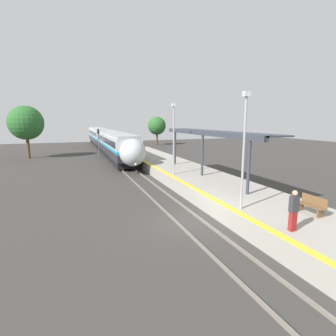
{
  "coord_description": "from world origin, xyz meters",
  "views": [
    {
      "loc": [
        -5.86,
        -12.63,
        5.56
      ],
      "look_at": [
        0.56,
        4.76,
        2.2
      ],
      "focal_mm": 28.0,
      "sensor_mm": 36.0,
      "label": 1
    }
  ],
  "objects": [
    {
      "name": "background_tree_left",
      "position": [
        -11.92,
        30.88,
        5.23
      ],
      "size": [
        4.95,
        4.95,
        7.72
      ],
      "color": "brown",
      "rests_on": "ground_plane"
    },
    {
      "name": "background_tree_right",
      "position": [
        12.67,
        44.9,
        4.38
      ],
      "size": [
        4.08,
        4.08,
        6.44
      ],
      "color": "brown",
      "rests_on": "ground_plane"
    },
    {
      "name": "platform_bench",
      "position": [
        5.07,
        -3.5,
        1.48
      ],
      "size": [
        0.44,
        1.45,
        0.89
      ],
      "color": "brown",
      "rests_on": "platform_right"
    },
    {
      "name": "rail_left",
      "position": [
        -0.72,
        0.0,
        0.07
      ],
      "size": [
        0.08,
        90.0,
        0.15
      ],
      "primitive_type": "cube",
      "color": "slate",
      "rests_on": "ground_plane"
    },
    {
      "name": "person_waiting",
      "position": [
        2.57,
        -4.75,
        1.93
      ],
      "size": [
        0.36,
        0.23,
        1.74
      ],
      "color": "maroon",
      "rests_on": "platform_right"
    },
    {
      "name": "lamppost_near",
      "position": [
        2.25,
        -1.66,
        4.38
      ],
      "size": [
        0.36,
        0.2,
        5.94
      ],
      "color": "#9E9EA3",
      "rests_on": "platform_right"
    },
    {
      "name": "ground_plane",
      "position": [
        0.0,
        0.0,
        0.0
      ],
      "size": [
        120.0,
        120.0,
        0.0
      ],
      "primitive_type": "plane",
      "color": "#383533"
    },
    {
      "name": "station_canopy",
      "position": [
        4.86,
        6.62,
        4.47
      ],
      "size": [
        2.02,
        15.19,
        3.72
      ],
      "color": "#333842",
      "rests_on": "platform_right"
    },
    {
      "name": "lamppost_mid",
      "position": [
        2.25,
        7.97,
        4.38
      ],
      "size": [
        0.36,
        0.2,
        5.94
      ],
      "color": "#9E9EA3",
      "rests_on": "platform_right"
    },
    {
      "name": "train",
      "position": [
        0.0,
        35.57,
        2.25
      ],
      "size": [
        2.87,
        46.7,
        3.92
      ],
      "color": "black",
      "rests_on": "ground_plane"
    },
    {
      "name": "railway_signal",
      "position": [
        -2.01,
        27.87,
        2.65
      ],
      "size": [
        0.28,
        0.28,
        4.33
      ],
      "color": "#59595E",
      "rests_on": "ground_plane"
    },
    {
      "name": "platform_right",
      "position": [
        4.18,
        0.0,
        0.51
      ],
      "size": [
        5.18,
        64.0,
        1.03
      ],
      "color": "#9E998E",
      "rests_on": "ground_plane"
    },
    {
      "name": "rail_right",
      "position": [
        0.72,
        0.0,
        0.07
      ],
      "size": [
        0.08,
        90.0,
        0.15
      ],
      "primitive_type": "cube",
      "color": "slate",
      "rests_on": "ground_plane"
    }
  ]
}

